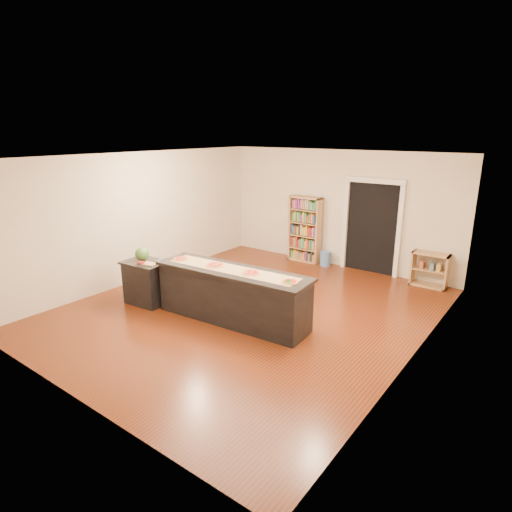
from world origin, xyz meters
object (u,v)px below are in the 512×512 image
Objects in this scene: side_counter at (147,282)px; low_shelf at (430,270)px; kitchen_island at (232,295)px; bookshelf at (305,229)px; watermelon at (142,254)px; waste_bin at (325,259)px.

low_shelf is at bearing 41.06° from side_counter.
bookshelf is (-0.81, 3.85, 0.35)m from kitchen_island.
low_shelf is at bearing 55.20° from kitchen_island.
low_shelf is 2.79× the size of watermelon.
side_counter is at bearing -111.85° from waste_bin.
low_shelf is (2.28, 3.84, -0.10)m from kitchen_island.
bookshelf reaches higher than side_counter.
bookshelf reaches higher than kitchen_island.
watermelon is (-1.95, -0.34, 0.49)m from kitchen_island.
side_counter is 0.56m from watermelon.
low_shelf is (3.09, -0.01, -0.45)m from bookshelf.
kitchen_island is at bearing 10.00° from watermelon.
low_shelf reaches higher than waste_bin.
waste_bin is 1.40× the size of watermelon.
bookshelf reaches higher than waste_bin.
bookshelf is 0.90m from waste_bin.
watermelon is at bearing -174.08° from kitchen_island.
bookshelf reaches higher than watermelon.
kitchen_island reaches higher than side_counter.
watermelon reaches higher than side_counter.
kitchen_island is 3.81m from waste_bin.
waste_bin is at bearing 66.81° from watermelon.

